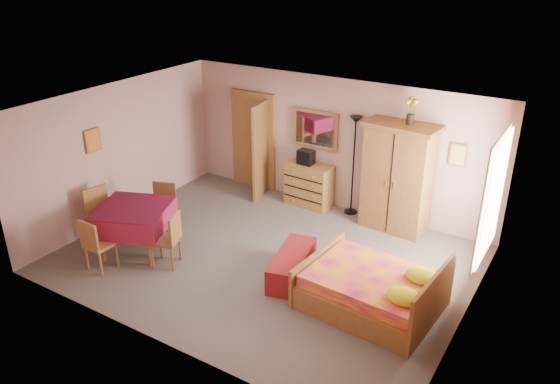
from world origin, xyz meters
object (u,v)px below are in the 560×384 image
Objects in this scene: chair_south at (100,244)px; floor_lamp at (353,166)px; chest_of_drawers at (309,185)px; sunflower_vase at (411,110)px; dining_table at (135,229)px; bench at (292,265)px; wall_mirror at (315,129)px; chair_north at (162,211)px; chair_west at (104,216)px; chair_east at (165,239)px; bed at (372,280)px; stereo at (306,157)px; wardrobe at (397,178)px.

floor_lamp is at bearing 58.94° from chair_south.
chest_of_drawers is 4.22m from chair_south.
sunflower_vase is (1.06, -0.14, 1.29)m from floor_lamp.
sunflower_vase is at bearing 2.16° from chest_of_drawers.
floor_lamp reaches higher than dining_table.
dining_table reaches higher than bench.
chest_of_drawers reaches higher than dining_table.
chair_north is (-1.65, -2.70, -1.08)m from wall_mirror.
chair_west is 1.07× the size of chair_east.
dining_table is 0.70m from chair_south.
sunflower_vase reaches higher than bed.
chair_east is (-2.83, -3.21, -1.81)m from sunflower_vase.
wall_mirror reaches higher than dining_table.
sunflower_vase is 0.52× the size of chair_north.
chest_of_drawers is 0.47× the size of floor_lamp.
stereo reaches higher than bed.
floor_lamp is 0.97× the size of wardrobe.
stereo is 0.16× the size of floor_lamp.
bed is (0.60, -2.48, -0.57)m from wardrobe.
chair_east is (1.44, -0.00, -0.03)m from chair_west.
bench is (1.15, -2.46, -0.81)m from stereo.
dining_table is 1.14× the size of chair_west.
wall_mirror is 0.58m from stereo.
wall_mirror is 3.17m from bench.
sunflower_vase is at bearing 105.23° from bed.
sunflower_vase is 4.64m from chair_east.
wardrobe is 2.66m from bench.
wardrobe is 4.28m from chair_north.
chair_north is (-3.59, -2.47, -1.80)m from sunflower_vase.
chair_north is (-3.48, -2.44, -0.54)m from wardrobe.
wardrobe is 1.26m from sunflower_vase.
sunflower_vase reaches higher than dining_table.
dining_table is at bearing -127.20° from floor_lamp.
chair_south is 0.91× the size of chair_west.
wardrobe reaches higher than chair_north.
dining_table is (-4.05, -0.65, -0.02)m from bed.
sunflower_vase is 0.39× the size of bench.
wall_mirror is 1.05m from floor_lamp.
bed is 4.34m from chair_south.
wall_mirror reaches higher than bed.
wall_mirror is 3.92m from dining_table.
chair_north reaches higher than chest_of_drawers.
bench is at bearing -65.00° from stereo.
sunflower_vase is 0.43× the size of dining_table.
chest_of_drawers is 3.51m from bed.
bench is (1.06, -2.46, -0.23)m from chest_of_drawers.
floor_lamp is 2.12× the size of chair_east.
chest_of_drawers is 1.89× the size of sunflower_vase.
wardrobe reaches higher than bed.
chest_of_drawers is 0.46× the size of wardrobe.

